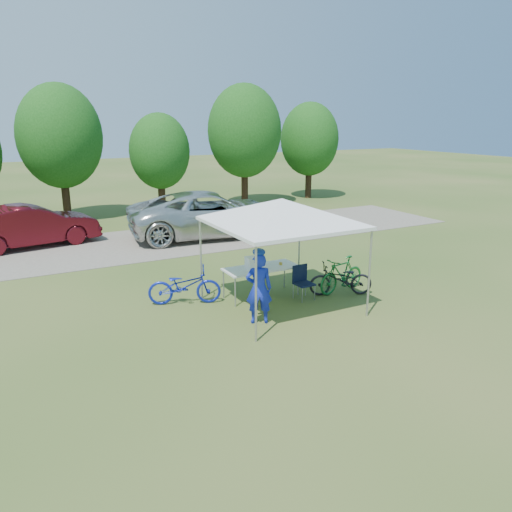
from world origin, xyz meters
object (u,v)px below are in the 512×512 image
(bike_green, at_px, (342,275))
(sedan, at_px, (32,226))
(bike_blue, at_px, (184,286))
(minivan, at_px, (210,214))
(folding_chair, at_px, (302,279))
(cyclist, at_px, (259,289))
(bike_dark, at_px, (341,279))
(folding_table, at_px, (261,269))
(cooler, at_px, (254,262))

(bike_green, bearing_deg, sedan, -153.48)
(bike_blue, distance_m, minivan, 7.49)
(bike_green, height_order, sedan, sedan)
(folding_chair, distance_m, sedan, 10.81)
(folding_chair, height_order, minivan, minivan)
(cyclist, height_order, bike_blue, cyclist)
(bike_blue, relative_size, bike_dark, 1.09)
(bike_blue, xyz_separation_m, minivan, (3.53, 6.60, 0.43))
(bike_blue, height_order, bike_green, bike_green)
(minivan, bearing_deg, sedan, 84.85)
(cyclist, xyz_separation_m, bike_green, (2.99, 0.81, -0.34))
(folding_table, distance_m, sedan, 9.83)
(cyclist, xyz_separation_m, minivan, (2.45, 8.55, 0.08))
(cyclist, height_order, bike_dark, cyclist)
(minivan, xyz_separation_m, sedan, (-6.39, 1.53, -0.12))
(folding_table, xyz_separation_m, cyclist, (-0.88, -1.50, 0.06))
(folding_chair, distance_m, bike_blue, 3.03)
(sedan, bearing_deg, folding_table, -160.04)
(bike_blue, bearing_deg, cooler, -83.20)
(cyclist, bearing_deg, bike_green, -141.90)
(cyclist, bearing_deg, cooler, -91.30)
(folding_chair, relative_size, cooler, 2.04)
(bike_blue, relative_size, sedan, 0.39)
(cyclist, relative_size, bike_dark, 0.98)
(cyclist, xyz_separation_m, bike_dark, (2.80, 0.59, -0.38))
(folding_table, xyz_separation_m, cooler, (-0.21, -0.00, 0.20))
(cyclist, distance_m, bike_blue, 2.26)
(cooler, bearing_deg, bike_green, -16.56)
(bike_blue, relative_size, minivan, 0.29)
(cooler, distance_m, bike_dark, 2.37)
(bike_blue, xyz_separation_m, bike_dark, (3.88, -1.36, -0.04))
(bike_blue, bearing_deg, bike_dark, -88.11)
(folding_chair, xyz_separation_m, cooler, (-1.09, 0.61, 0.45))
(cooler, bearing_deg, folding_table, 0.00)
(folding_table, distance_m, folding_chair, 1.10)
(cooler, distance_m, bike_blue, 1.87)
(cooler, bearing_deg, minivan, 75.84)
(bike_green, bearing_deg, minivan, 173.70)
(cyclist, distance_m, bike_dark, 2.88)
(bike_blue, height_order, bike_dark, bike_blue)
(bike_dark, height_order, sedan, sedan)
(bike_blue, relative_size, bike_green, 1.13)
(minivan, distance_m, sedan, 6.57)
(sedan, bearing_deg, bike_dark, -154.00)
(bike_blue, height_order, sedan, sedan)
(cooler, height_order, sedan, sedan)
(cyclist, distance_m, sedan, 10.81)
(bike_green, xyz_separation_m, sedan, (-6.92, 9.26, 0.30))
(folding_table, distance_m, bike_blue, 2.03)
(folding_table, bearing_deg, folding_chair, -34.76)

